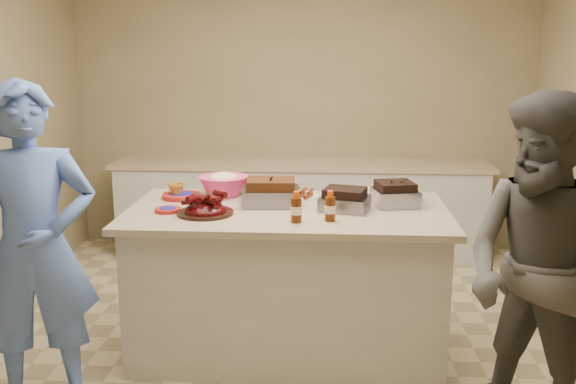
# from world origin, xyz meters

# --- Properties ---
(room) EXTENTS (4.50, 5.00, 2.70)m
(room) POSITION_xyz_m (0.00, 0.00, 0.00)
(room) COLOR #92865F
(room) RESTS_ON ground
(back_counter) EXTENTS (3.60, 0.64, 0.90)m
(back_counter) POSITION_xyz_m (0.00, 2.20, 0.45)
(back_counter) COLOR beige
(back_counter) RESTS_ON ground
(island) EXTENTS (2.05, 1.08, 0.97)m
(island) POSITION_xyz_m (0.01, 0.12, 0.00)
(island) COLOR beige
(island) RESTS_ON ground
(rib_platter) EXTENTS (0.38, 0.38, 0.14)m
(rib_platter) POSITION_xyz_m (-0.49, -0.04, 0.97)
(rib_platter) COLOR #410506
(rib_platter) RESTS_ON island
(pulled_pork_tray) EXTENTS (0.38, 0.30, 0.11)m
(pulled_pork_tray) POSITION_xyz_m (-0.11, 0.22, 0.97)
(pulled_pork_tray) COLOR #47230F
(pulled_pork_tray) RESTS_ON island
(brisket_tray) EXTENTS (0.35, 0.31, 0.09)m
(brisket_tray) POSITION_xyz_m (0.37, 0.11, 0.97)
(brisket_tray) COLOR black
(brisket_tray) RESTS_ON island
(roasting_pan) EXTENTS (0.32, 0.32, 0.11)m
(roasting_pan) POSITION_xyz_m (0.70, 0.26, 0.97)
(roasting_pan) COLOR gray
(roasting_pan) RESTS_ON island
(coleslaw_bowl) EXTENTS (0.34, 0.34, 0.24)m
(coleslaw_bowl) POSITION_xyz_m (-0.46, 0.46, 0.97)
(coleslaw_bowl) COLOR #E23881
(coleslaw_bowl) RESTS_ON island
(sausage_plate) EXTENTS (0.37, 0.37, 0.05)m
(sausage_plate) POSITION_xyz_m (0.04, 0.44, 0.97)
(sausage_plate) COLOR silver
(sausage_plate) RESTS_ON island
(mac_cheese_dish) EXTENTS (0.36, 0.29, 0.09)m
(mac_cheese_dish) POSITION_xyz_m (0.71, 0.44, 0.97)
(mac_cheese_dish) COLOR orange
(mac_cheese_dish) RESTS_ON island
(bbq_bottle_a) EXTENTS (0.06, 0.06, 0.19)m
(bbq_bottle_a) POSITION_xyz_m (0.08, -0.19, 0.97)
(bbq_bottle_a) COLOR #441C06
(bbq_bottle_a) RESTS_ON island
(bbq_bottle_b) EXTENTS (0.06, 0.06, 0.18)m
(bbq_bottle_b) POSITION_xyz_m (0.28, -0.15, 0.97)
(bbq_bottle_b) COLOR #441C06
(bbq_bottle_b) RESTS_ON island
(mustard_bottle) EXTENTS (0.04, 0.04, 0.11)m
(mustard_bottle) POSITION_xyz_m (-0.25, 0.30, 0.97)
(mustard_bottle) COLOR yellow
(mustard_bottle) RESTS_ON island
(sauce_bowl) EXTENTS (0.15, 0.05, 0.15)m
(sauce_bowl) POSITION_xyz_m (-0.01, 0.32, 0.97)
(sauce_bowl) COLOR silver
(sauce_bowl) RESTS_ON island
(plate_stack_large) EXTENTS (0.26, 0.26, 0.03)m
(plate_stack_large) POSITION_xyz_m (-0.74, 0.37, 0.97)
(plate_stack_large) COLOR maroon
(plate_stack_large) RESTS_ON island
(plate_stack_small) EXTENTS (0.16, 0.16, 0.02)m
(plate_stack_small) POSITION_xyz_m (-0.74, 0.00, 0.97)
(plate_stack_small) COLOR maroon
(plate_stack_small) RESTS_ON island
(plastic_cup) EXTENTS (0.11, 0.10, 0.11)m
(plastic_cup) POSITION_xyz_m (-0.77, 0.37, 0.97)
(plastic_cup) COLOR #9B6B1A
(plastic_cup) RESTS_ON island
(basket_stack) EXTENTS (0.24, 0.19, 0.11)m
(basket_stack) POSITION_xyz_m (-0.20, 0.53, 0.97)
(basket_stack) COLOR maroon
(basket_stack) RESTS_ON island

